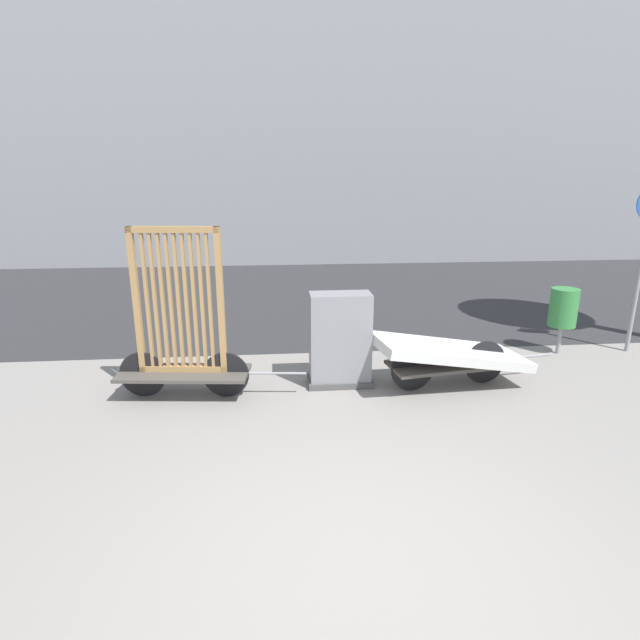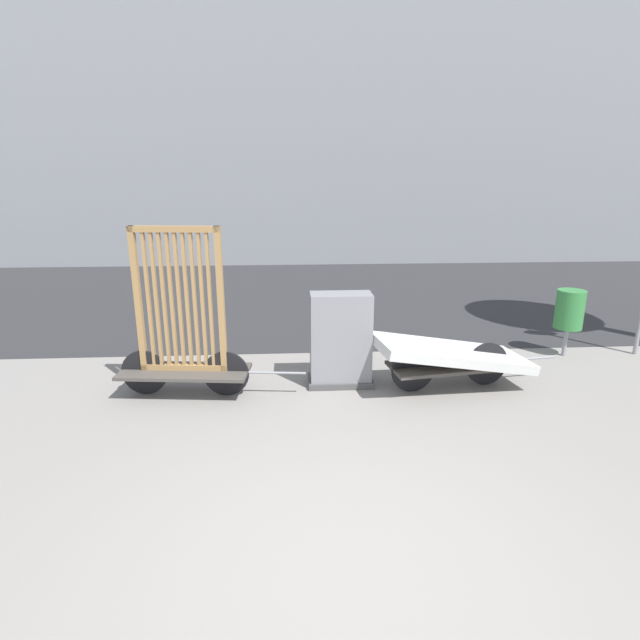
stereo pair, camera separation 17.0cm
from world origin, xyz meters
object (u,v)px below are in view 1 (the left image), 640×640
object	(u,v)px
bike_cart_with_mattress	(450,354)
trash_bin	(563,308)
bike_cart_with_bedframe	(182,340)
utility_cabinet	(340,343)

from	to	relation	value
bike_cart_with_mattress	trash_bin	distance (m)	2.35
bike_cart_with_bedframe	trash_bin	distance (m)	5.47
bike_cart_with_mattress	trash_bin	xyz separation A→B (m)	(2.08, 1.06, 0.28)
bike_cart_with_bedframe	trash_bin	xyz separation A→B (m)	(5.36, 1.06, -0.01)
utility_cabinet	trash_bin	size ratio (longest dim) A/B	1.19
bike_cart_with_bedframe	utility_cabinet	distance (m)	1.93
utility_cabinet	bike_cart_with_mattress	bearing A→B (deg)	-8.49
bike_cart_with_mattress	utility_cabinet	size ratio (longest dim) A/B	2.08
trash_bin	utility_cabinet	bearing A→B (deg)	-166.05
bike_cart_with_bedframe	trash_bin	world-z (taller)	bike_cart_with_bedframe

